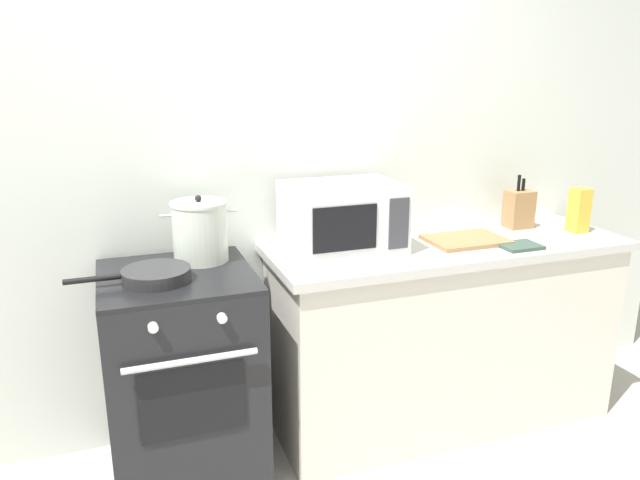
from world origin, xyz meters
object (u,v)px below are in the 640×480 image
at_px(stock_pot, 200,231).
at_px(frying_pan, 155,275).
at_px(knife_block, 519,209).
at_px(cutting_board, 466,240).
at_px(oven_mitt, 520,246).
at_px(pasta_box, 579,210).
at_px(stove, 183,378).
at_px(microwave, 342,217).

height_order(stock_pot, frying_pan, stock_pot).
bearing_deg(knife_block, stock_pot, -179.90).
height_order(cutting_board, oven_mitt, cutting_board).
height_order(frying_pan, pasta_box, pasta_box).
xyz_separation_m(knife_block, pasta_box, (0.22, -0.17, 0.01)).
relative_size(cutting_board, oven_mitt, 2.00).
height_order(stock_pot, cutting_board, stock_pot).
bearing_deg(stove, oven_mitt, -6.01).
xyz_separation_m(microwave, cutting_board, (0.59, -0.08, -0.14)).
xyz_separation_m(stove, stock_pot, (0.12, 0.14, 0.59)).
bearing_deg(stock_pot, microwave, -5.51).
bearing_deg(microwave, stock_pot, 174.49).
xyz_separation_m(stove, oven_mitt, (1.51, -0.16, 0.47)).
relative_size(pasta_box, oven_mitt, 1.22).
xyz_separation_m(stove, microwave, (0.74, 0.08, 0.61)).
relative_size(knife_block, pasta_box, 1.23).
xyz_separation_m(frying_pan, pasta_box, (2.03, 0.03, 0.08)).
height_order(stock_pot, pasta_box, stock_pot).
xyz_separation_m(pasta_box, oven_mitt, (-0.44, -0.13, -0.10)).
distance_m(stock_pot, frying_pan, 0.31).
bearing_deg(stove, knife_block, 4.68).
distance_m(frying_pan, microwave, 0.84).
distance_m(stove, frying_pan, 0.50).
distance_m(frying_pan, knife_block, 1.82).
bearing_deg(oven_mitt, frying_pan, 176.47).
relative_size(stock_pot, microwave, 0.64).
bearing_deg(cutting_board, stove, -179.95).
relative_size(microwave, pasta_box, 2.27).
height_order(stove, stock_pot, stock_pot).
xyz_separation_m(cutting_board, pasta_box, (0.62, -0.03, 0.10)).
distance_m(pasta_box, oven_mitt, 0.47).
xyz_separation_m(cutting_board, oven_mitt, (0.18, -0.16, -0.00)).
relative_size(cutting_board, knife_block, 1.33).
distance_m(microwave, pasta_box, 1.21).
bearing_deg(stock_pot, stove, -131.51).
bearing_deg(knife_block, oven_mitt, -125.54).
relative_size(stove, knife_block, 3.40).
distance_m(stock_pot, pasta_box, 1.83).
bearing_deg(microwave, knife_block, 3.60).
bearing_deg(stock_pot, knife_block, 0.10).
bearing_deg(cutting_board, pasta_box, -2.79).
bearing_deg(knife_block, cutting_board, -160.41).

